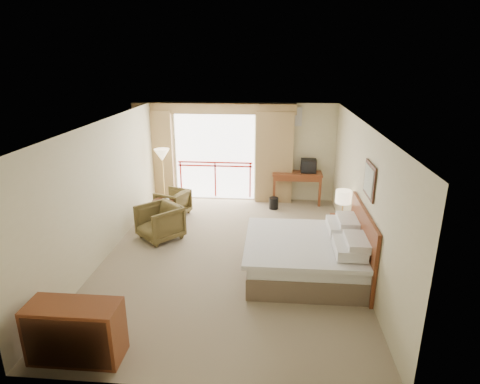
# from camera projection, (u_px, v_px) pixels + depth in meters

# --- Properties ---
(floor) EXTENTS (7.00, 7.00, 0.00)m
(floor) POSITION_uv_depth(u_px,v_px,m) (230.00, 255.00, 8.20)
(floor) COLOR #87785D
(floor) RESTS_ON ground
(ceiling) EXTENTS (7.00, 7.00, 0.00)m
(ceiling) POSITION_uv_depth(u_px,v_px,m) (229.00, 123.00, 7.34)
(ceiling) COLOR white
(ceiling) RESTS_ON wall_back
(wall_back) EXTENTS (5.00, 0.00, 5.00)m
(wall_back) POSITION_uv_depth(u_px,v_px,m) (244.00, 152.00, 11.07)
(wall_back) COLOR beige
(wall_back) RESTS_ON ground
(wall_front) EXTENTS (5.00, 0.00, 5.00)m
(wall_front) POSITION_uv_depth(u_px,v_px,m) (196.00, 293.00, 4.47)
(wall_front) COLOR beige
(wall_front) RESTS_ON ground
(wall_left) EXTENTS (0.00, 7.00, 7.00)m
(wall_left) POSITION_uv_depth(u_px,v_px,m) (105.00, 189.00, 7.97)
(wall_left) COLOR beige
(wall_left) RESTS_ON ground
(wall_right) EXTENTS (0.00, 7.00, 7.00)m
(wall_right) POSITION_uv_depth(u_px,v_px,m) (361.00, 196.00, 7.57)
(wall_right) COLOR beige
(wall_right) RESTS_ON ground
(balcony_door) EXTENTS (2.40, 0.00, 2.40)m
(balcony_door) POSITION_uv_depth(u_px,v_px,m) (215.00, 157.00, 11.17)
(balcony_door) COLOR white
(balcony_door) RESTS_ON wall_back
(balcony_railing) EXTENTS (2.09, 0.03, 1.02)m
(balcony_railing) POSITION_uv_depth(u_px,v_px,m) (215.00, 171.00, 11.27)
(balcony_railing) COLOR red
(balcony_railing) RESTS_ON wall_back
(curtain_left) EXTENTS (1.00, 0.26, 2.50)m
(curtain_left) POSITION_uv_depth(u_px,v_px,m) (156.00, 155.00, 11.16)
(curtain_left) COLOR olive
(curtain_left) RESTS_ON wall_back
(curtain_right) EXTENTS (1.00, 0.26, 2.50)m
(curtain_right) POSITION_uv_depth(u_px,v_px,m) (274.00, 158.00, 10.90)
(curtain_right) COLOR olive
(curtain_right) RESTS_ON wall_back
(valance) EXTENTS (4.40, 0.22, 0.28)m
(valance) POSITION_uv_depth(u_px,v_px,m) (213.00, 108.00, 10.64)
(valance) COLOR olive
(valance) RESTS_ON wall_back
(hvac_vent) EXTENTS (0.50, 0.04, 0.50)m
(hvac_vent) POSITION_uv_depth(u_px,v_px,m) (292.00, 116.00, 10.62)
(hvac_vent) COLOR silver
(hvac_vent) RESTS_ON wall_back
(bed) EXTENTS (2.13, 2.06, 0.97)m
(bed) POSITION_uv_depth(u_px,v_px,m) (307.00, 255.00, 7.39)
(bed) COLOR brown
(bed) RESTS_ON floor
(headboard) EXTENTS (0.06, 2.10, 1.30)m
(headboard) POSITION_uv_depth(u_px,v_px,m) (362.00, 244.00, 7.23)
(headboard) COLOR #622B17
(headboard) RESTS_ON wall_right
(framed_art) EXTENTS (0.04, 0.72, 0.60)m
(framed_art) POSITION_uv_depth(u_px,v_px,m) (369.00, 180.00, 6.84)
(framed_art) COLOR black
(framed_art) RESTS_ON wall_right
(nightstand) EXTENTS (0.49, 0.58, 0.66)m
(nightstand) POSITION_uv_depth(u_px,v_px,m) (341.00, 233.00, 8.45)
(nightstand) COLOR #622B17
(nightstand) RESTS_ON floor
(table_lamp) EXTENTS (0.33, 0.33, 0.57)m
(table_lamp) POSITION_uv_depth(u_px,v_px,m) (343.00, 197.00, 8.25)
(table_lamp) COLOR tan
(table_lamp) RESTS_ON nightstand
(phone) EXTENTS (0.21, 0.18, 0.08)m
(phone) POSITION_uv_depth(u_px,v_px,m) (341.00, 219.00, 8.19)
(phone) COLOR black
(phone) RESTS_ON nightstand
(desk) EXTENTS (1.33, 0.65, 0.87)m
(desk) POSITION_uv_depth(u_px,v_px,m) (297.00, 178.00, 11.04)
(desk) COLOR #622B17
(desk) RESTS_ON floor
(tv) EXTENTS (0.41, 0.32, 0.37)m
(tv) POSITION_uv_depth(u_px,v_px,m) (309.00, 166.00, 10.83)
(tv) COLOR black
(tv) RESTS_ON desk
(coffee_maker) EXTENTS (0.14, 0.14, 0.25)m
(coffee_maker) POSITION_uv_depth(u_px,v_px,m) (284.00, 167.00, 10.91)
(coffee_maker) COLOR black
(coffee_maker) RESTS_ON desk
(cup) EXTENTS (0.07, 0.07, 0.09)m
(cup) POSITION_uv_depth(u_px,v_px,m) (290.00, 171.00, 10.88)
(cup) COLOR white
(cup) RESTS_ON desk
(wastebasket) EXTENTS (0.31, 0.31, 0.31)m
(wastebasket) POSITION_uv_depth(u_px,v_px,m) (274.00, 203.00, 10.67)
(wastebasket) COLOR black
(wastebasket) RESTS_ON floor
(armchair_far) EXTENTS (0.93, 0.92, 0.66)m
(armchair_far) POSITION_uv_depth(u_px,v_px,m) (173.00, 215.00, 10.30)
(armchair_far) COLOR #4B3E20
(armchair_far) RESTS_ON floor
(armchair_near) EXTENTS (1.18, 1.19, 0.77)m
(armchair_near) POSITION_uv_depth(u_px,v_px,m) (161.00, 238.00, 8.98)
(armchair_near) COLOR #4B3E20
(armchair_near) RESTS_ON floor
(side_table) EXTENTS (0.51, 0.51, 0.56)m
(side_table) POSITION_uv_depth(u_px,v_px,m) (163.00, 208.00, 9.71)
(side_table) COLOR black
(side_table) RESTS_ON floor
(book) EXTENTS (0.22, 0.25, 0.02)m
(book) POSITION_uv_depth(u_px,v_px,m) (163.00, 201.00, 9.65)
(book) COLOR white
(book) RESTS_ON side_table
(floor_lamp) EXTENTS (0.40, 0.40, 1.57)m
(floor_lamp) POSITION_uv_depth(u_px,v_px,m) (162.00, 157.00, 10.51)
(floor_lamp) COLOR tan
(floor_lamp) RESTS_ON floor
(dresser) EXTENTS (1.22, 0.52, 0.81)m
(dresser) POSITION_uv_depth(u_px,v_px,m) (75.00, 332.00, 5.30)
(dresser) COLOR #622B17
(dresser) RESTS_ON floor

